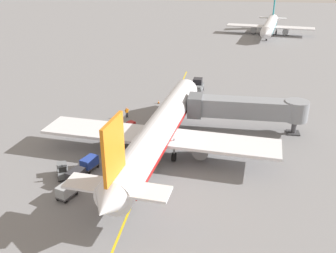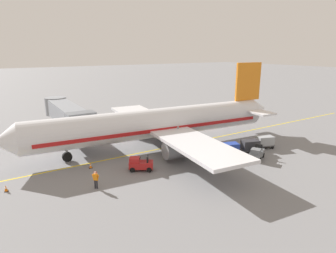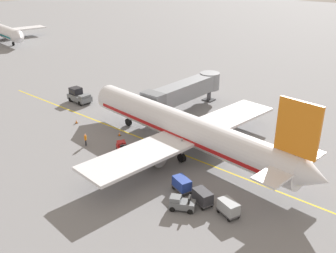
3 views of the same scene
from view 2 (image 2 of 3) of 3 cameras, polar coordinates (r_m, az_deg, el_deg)
The scene contains 12 objects.
ground_plane at distance 38.28m, azimuth -0.06°, elevation -4.09°, with size 400.00×400.00×0.00m, color slate.
gate_lead_in_line at distance 38.28m, azimuth -0.06°, elevation -4.09°, with size 0.24×80.00×0.01m, color gold.
parked_airliner at distance 37.58m, azimuth -2.01°, elevation 0.60°, with size 30.36×37.35×10.63m.
jet_bridge at distance 44.58m, azimuth -19.32°, elevation 2.40°, with size 16.96×3.50×4.98m.
baggage_tug_lead at distance 35.60m, azimuth 17.05°, elevation -5.05°, with size 2.23×2.77×1.62m.
baggage_tug_trailing at distance 31.12m, azimuth -5.46°, elevation -7.33°, with size 2.34×2.76×1.62m.
baggage_cart_front at distance 35.75m, azimuth 11.96°, elevation -4.21°, with size 1.95×2.96×1.58m.
baggage_cart_second_in_train at distance 37.54m, azimuth 15.83°, elevation -3.54°, with size 1.95×2.96×1.58m.
baggage_cart_third_in_train at distance 39.78m, azimuth 18.51°, elevation -2.72°, with size 1.95×2.96×1.58m.
ground_crew_wing_walker at distance 27.85m, azimuth -14.01°, elevation -9.95°, with size 0.59×0.55×1.69m.
safety_cone_nose_left at distance 30.57m, azimuth -29.22°, elevation -10.56°, with size 0.36×0.36×0.59m.
safety_cone_nose_right at distance 32.79m, azimuth -14.96°, elevation -7.41°, with size 0.36×0.36×0.59m.
Camera 2 is at (-30.65, 19.29, 12.42)m, focal length 31.05 mm.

